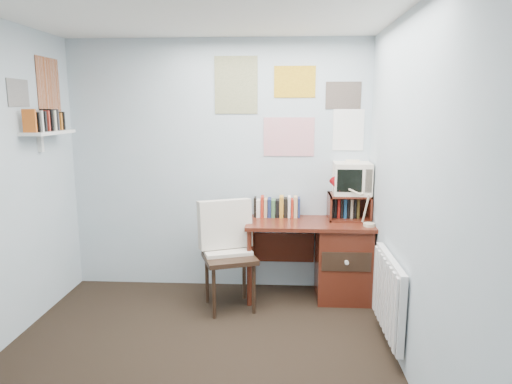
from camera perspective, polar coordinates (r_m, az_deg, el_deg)
ground at (r=3.39m, az=-8.64°, el=-22.32°), size 3.50×3.50×0.00m
back_wall at (r=4.62m, az=-4.65°, el=3.20°), size 3.00×0.02×2.50m
right_wall at (r=2.98m, az=20.18°, el=-1.42°), size 0.02×3.50×2.50m
desk at (r=4.53m, az=10.02°, el=-8.05°), size 1.20×0.55×0.76m
desk_chair at (r=4.21m, az=-3.33°, el=-8.25°), size 0.62×0.61×0.96m
desk_lamp at (r=4.29m, az=14.05°, el=-1.68°), size 0.33×0.30×0.38m
tv_riser at (r=4.53m, az=11.54°, el=-1.82°), size 0.40×0.30×0.25m
crt_tv at (r=4.50m, az=11.91°, el=1.87°), size 0.36×0.33×0.33m
book_row at (r=4.55m, az=3.53°, el=-1.75°), size 0.60×0.14×0.22m
radiator at (r=3.72m, az=16.27°, el=-12.28°), size 0.09×0.80×0.60m
wall_shelf at (r=4.39m, az=-24.51°, el=6.78°), size 0.20×0.62×0.24m
posters_back at (r=4.53m, az=4.18°, el=10.68°), size 1.20×0.01×0.90m
posters_left at (r=4.43m, az=-25.99°, el=11.62°), size 0.01×0.70×0.60m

